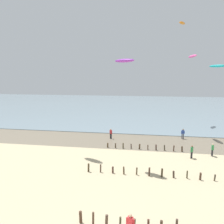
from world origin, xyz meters
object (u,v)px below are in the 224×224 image
object	(u,v)px
kite_aloft_4	(124,61)
person_left_flank	(183,133)
person_by_waterline	(111,133)
person_right_flank	(212,149)
kite_aloft_6	(182,23)
kite_aloft_2	(218,66)
kite_aloft_1	(192,56)
person_far_down_beach	(192,151)

from	to	relation	value
kite_aloft_4	person_left_flank	bearing A→B (deg)	79.89
person_by_waterline	person_right_flank	bearing A→B (deg)	-20.86
kite_aloft_4	kite_aloft_6	size ratio (longest dim) A/B	0.99
kite_aloft_2	person_by_waterline	bearing A→B (deg)	-113.63
person_by_waterline	kite_aloft_4	distance (m)	14.85
person_right_flank	kite_aloft_6	distance (m)	28.71
person_by_waterline	kite_aloft_1	bearing A→B (deg)	17.21
person_by_waterline	kite_aloft_2	world-z (taller)	kite_aloft_2
person_right_flank	kite_aloft_4	bearing A→B (deg)	-160.57
person_left_flank	person_far_down_beach	size ratio (longest dim) A/B	1.00
person_by_waterline	kite_aloft_2	bearing A→B (deg)	22.35
person_left_flank	kite_aloft_4	size ratio (longest dim) A/B	0.68
kite_aloft_2	person_left_flank	bearing A→B (deg)	-94.02
person_by_waterline	person_far_down_beach	world-z (taller)	same
person_left_flank	person_right_flank	distance (m)	7.58
person_left_flank	kite_aloft_2	xyz separation A→B (m)	(6.40, 5.75, 11.18)
person_by_waterline	kite_aloft_6	bearing A→B (deg)	48.84
person_left_flank	kite_aloft_2	distance (m)	14.11
person_right_flank	kite_aloft_2	bearing A→B (deg)	72.87
person_left_flank	kite_aloft_6	world-z (taller)	kite_aloft_6
kite_aloft_1	kite_aloft_4	world-z (taller)	kite_aloft_1
person_by_waterline	kite_aloft_1	world-z (taller)	kite_aloft_1
person_right_flank	kite_aloft_2	distance (m)	17.56
person_right_flank	person_far_down_beach	xyz separation A→B (m)	(-2.83, -1.14, 0.00)
person_far_down_beach	kite_aloft_1	distance (m)	16.60
person_left_flank	kite_aloft_1	bearing A→B (deg)	62.18
person_right_flank	kite_aloft_4	size ratio (longest dim) A/B	0.68
kite_aloft_1	kite_aloft_4	distance (m)	16.87
kite_aloft_2	kite_aloft_4	distance (m)	22.77
person_right_flank	kite_aloft_2	xyz separation A→B (m)	(3.99, 12.94, 11.18)
person_right_flank	kite_aloft_1	distance (m)	15.85
kite_aloft_2	kite_aloft_6	world-z (taller)	kite_aloft_6
person_left_flank	person_right_flank	size ratio (longest dim) A/B	1.00
person_left_flank	person_right_flank	world-z (taller)	same
person_far_down_beach	kite_aloft_1	bearing A→B (deg)	81.26
kite_aloft_6	person_left_flank	bearing A→B (deg)	-154.14
kite_aloft_4	kite_aloft_6	distance (m)	27.69
person_far_down_beach	kite_aloft_4	size ratio (longest dim) A/B	0.68
person_far_down_beach	person_by_waterline	bearing A→B (deg)	150.11
kite_aloft_2	kite_aloft_4	bearing A→B (deg)	-88.03
kite_aloft_1	person_far_down_beach	bearing A→B (deg)	160.48
person_far_down_beach	kite_aloft_1	xyz separation A→B (m)	(1.63, 10.62, 12.65)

